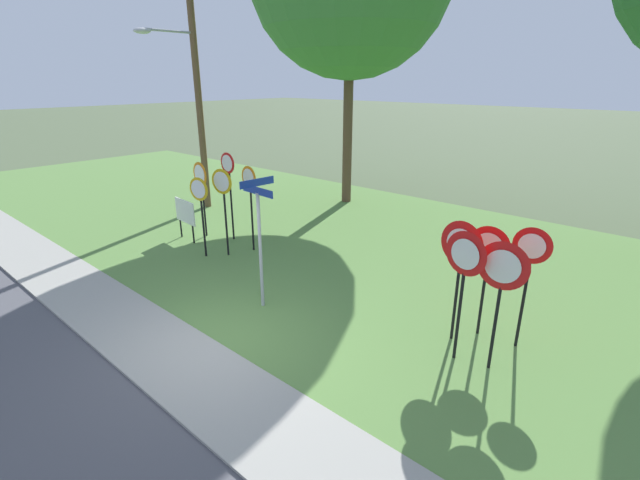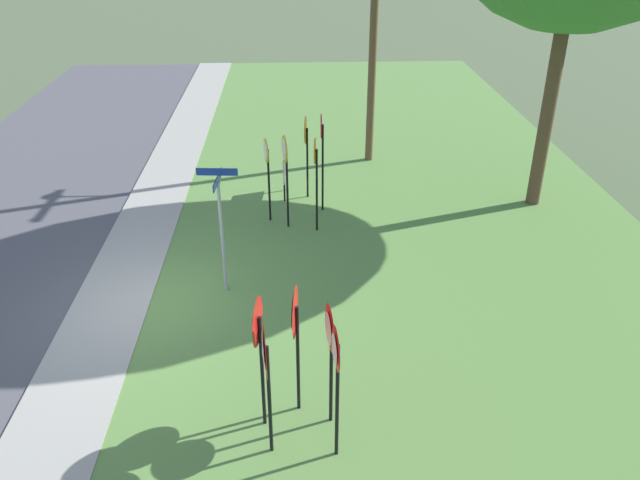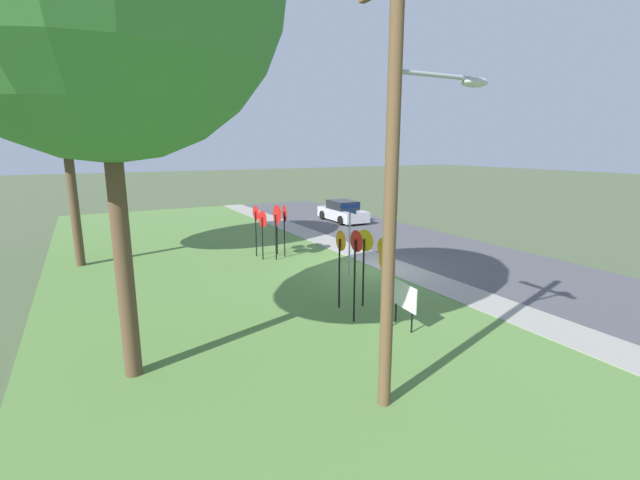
{
  "view_description": "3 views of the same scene",
  "coord_description": "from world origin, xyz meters",
  "views": [
    {
      "loc": [
        6.16,
        -4.09,
        4.68
      ],
      "look_at": [
        -0.33,
        3.26,
        1.11
      ],
      "focal_mm": 25.02,
      "sensor_mm": 36.0,
      "label": 1
    },
    {
      "loc": [
        11.06,
        3.01,
        7.4
      ],
      "look_at": [
        0.28,
        3.52,
        1.59
      ],
      "focal_mm": 35.48,
      "sensor_mm": 36.0,
      "label": 2
    },
    {
      "loc": [
        -14.18,
        10.19,
        4.9
      ],
      "look_at": [
        -0.8,
        2.99,
        1.67
      ],
      "focal_mm": 24.6,
      "sensor_mm": 36.0,
      "label": 3
    }
  ],
  "objects": [
    {
      "name": "ground_plane",
      "position": [
        0.0,
        0.0,
        0.0
      ],
      "size": [
        160.0,
        160.0,
        0.0
      ],
      "primitive_type": "plane",
      "color": "#4C5B3D"
    },
    {
      "name": "yield_sign_near_left",
      "position": [
        4.09,
        2.57,
        1.74
      ],
      "size": [
        0.81,
        0.12,
        2.29
      ],
      "rotation": [
        0.0,
        0.0,
        0.1
      ],
      "color": "black",
      "rests_on": "grass_median"
    },
    {
      "name": "stop_sign_far_center",
      "position": [
        -3.4,
        2.85,
        1.78
      ],
      "size": [
        0.66,
        0.15,
        2.42
      ],
      "rotation": [
        0.0,
        0.0,
        0.19
      ],
      "color": "black",
      "rests_on": "grass_median"
    },
    {
      "name": "stop_sign_near_right",
      "position": [
        -5.22,
        3.4,
        1.72
      ],
      "size": [
        0.73,
        0.12,
        2.31
      ],
      "rotation": [
        0.0,
        0.0,
        -0.09
      ],
      "color": "black",
      "rests_on": "grass_median"
    },
    {
      "name": "stop_sign_far_left",
      "position": [
        -4.34,
        3.78,
        1.91
      ],
      "size": [
        0.61,
        0.09,
        2.64
      ],
      "rotation": [
        0.0,
        0.0,
        -0.02
      ],
      "color": "black",
      "rests_on": "grass_median"
    },
    {
      "name": "yield_sign_near_right",
      "position": [
        4.2,
        3.55,
        1.74
      ],
      "size": [
        0.65,
        0.12,
        2.3
      ],
      "rotation": [
        0.0,
        0.0,
        0.1
      ],
      "color": "black",
      "rests_on": "grass_median"
    },
    {
      "name": "yield_sign_far_right",
      "position": [
        3.2,
        3.0,
        1.77
      ],
      "size": [
        0.83,
        0.13,
        2.33
      ],
      "rotation": [
        0.0,
        0.0,
        -0.12
      ],
      "color": "black",
      "rests_on": "grass_median"
    },
    {
      "name": "stop_sign_far_right",
      "position": [
        -3.17,
        3.57,
        1.77
      ],
      "size": [
        0.62,
        0.11,
        2.42
      ],
      "rotation": [
        0.0,
        0.0,
        -0.08
      ],
      "color": "black",
      "rests_on": "grass_median"
    },
    {
      "name": "yield_sign_center",
      "position": [
        3.51,
        2.45,
        1.8
      ],
      "size": [
        0.75,
        0.15,
        2.36
      ],
      "rotation": [
        0.0,
        0.0,
        -0.16
      ],
      "color": "black",
      "rests_on": "grass_median"
    },
    {
      "name": "stop_sign_near_left",
      "position": [
        -3.79,
        2.38,
        1.62
      ],
      "size": [
        0.62,
        0.14,
        2.21
      ],
      "rotation": [
        0.0,
        0.0,
        0.19
      ],
      "color": "black",
      "rests_on": "grass_median"
    },
    {
      "name": "street_name_post",
      "position": [
        -0.46,
        1.54,
        1.71
      ],
      "size": [
        0.96,
        0.82,
        2.79
      ],
      "rotation": [
        0.0,
        0.0,
        -0.08
      ],
      "color": "#9EA0A8",
      "rests_on": "grass_median"
    },
    {
      "name": "utility_pole",
      "position": [
        -8.04,
        5.33,
        4.61
      ],
      "size": [
        2.1,
        2.23,
        8.45
      ],
      "color": "brown",
      "rests_on": "grass_median"
    },
    {
      "name": "sidewalk_strip",
      "position": [
        0.0,
        -0.8,
        0.03
      ],
      "size": [
        44.0,
        1.6,
        0.06
      ],
      "primitive_type": "cube",
      "color": "#99968C",
      "rests_on": "ground_plane"
    },
    {
      "name": "grass_median",
      "position": [
        0.0,
        6.0,
        0.02
      ],
      "size": [
        44.0,
        12.0,
        0.04
      ],
      "primitive_type": "cube",
      "color": "#567F3D",
      "rests_on": "ground_plane"
    },
    {
      "name": "yield_sign_far_left",
      "position": [
        3.5,
        3.51,
        1.65
      ],
      "size": [
        0.75,
        0.13,
        2.18
      ],
      "rotation": [
        0.0,
        0.0,
        0.13
      ],
      "color": "black",
      "rests_on": "grass_median"
    },
    {
      "name": "notice_board",
      "position": [
        -5.31,
        2.82,
        0.87
      ],
      "size": [
        1.1,
        0.13,
        1.25
      ],
      "rotation": [
        0.0,
        0.0,
        -0.09
      ],
      "color": "black",
      "rests_on": "grass_median"
    }
  ]
}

